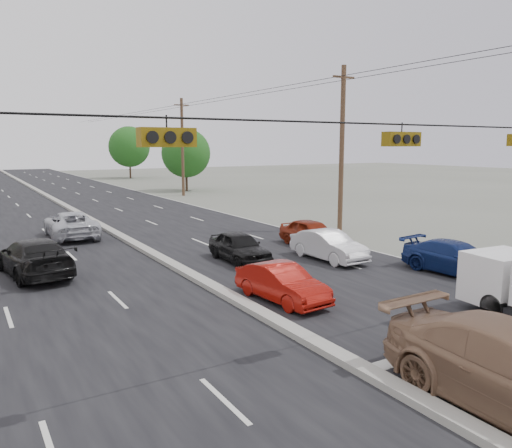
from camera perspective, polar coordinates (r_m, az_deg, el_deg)
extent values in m
plane|color=#606356|center=(12.85, 10.43, -15.55)|extent=(200.00, 200.00, 0.00)
cube|color=black|center=(39.83, -19.35, 0.89)|extent=(20.00, 160.00, 0.02)
cube|color=gray|center=(39.82, -19.35, 1.03)|extent=(0.50, 160.00, 0.20)
cylinder|color=#422D1E|center=(31.22, 9.77, 8.36)|extent=(0.30, 0.30, 10.00)
cube|color=#422D1E|center=(31.47, 9.99, 16.21)|extent=(1.60, 0.12, 0.12)
cylinder|color=#422D1E|center=(52.77, -8.40, 8.63)|extent=(0.30, 0.30, 10.00)
cube|color=#422D1E|center=(52.91, -8.51, 13.29)|extent=(1.60, 0.12, 0.12)
cylinder|color=black|center=(11.71, 11.26, 11.24)|extent=(25.00, 0.04, 0.04)
cube|color=#72590C|center=(9.31, -10.15, 9.72)|extent=(1.05, 0.30, 0.35)
cube|color=#72590C|center=(12.75, 16.28, 9.29)|extent=(1.05, 0.30, 0.35)
cylinder|color=#382619|center=(58.48, -7.94, 5.01)|extent=(0.28, 0.28, 2.52)
sphere|color=#204E14|center=(58.35, -8.01, 8.03)|extent=(5.60, 5.60, 5.60)
cylinder|color=#382619|center=(82.31, -14.19, 6.10)|extent=(0.28, 0.28, 2.88)
sphere|color=#204E14|center=(82.22, -14.28, 8.55)|extent=(6.40, 6.40, 6.40)
cube|color=white|center=(17.76, 27.00, -5.65)|extent=(2.28, 1.88, 1.60)
cylinder|color=black|center=(17.11, 25.50, -8.56)|extent=(0.34, 0.82, 0.80)
imported|color=maroon|center=(17.15, 2.96, -6.81)|extent=(1.67, 3.94, 1.26)
imported|color=black|center=(22.81, -1.92, -2.66)|extent=(1.75, 4.08, 1.37)
imported|color=silver|center=(23.35, 8.29, -2.48)|extent=(1.56, 4.18, 1.37)
imported|color=navy|center=(22.21, 21.92, -3.68)|extent=(2.38, 4.80, 1.34)
imported|color=maroon|center=(26.33, 6.39, -1.07)|extent=(1.77, 4.19, 1.41)
imported|color=black|center=(22.31, -24.07, -3.50)|extent=(2.84, 5.54, 1.54)
imported|color=#BABBC2|center=(30.53, -20.40, -0.09)|extent=(2.72, 5.54, 1.51)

